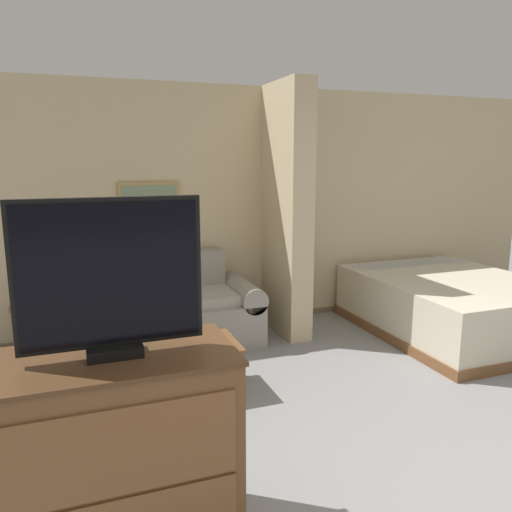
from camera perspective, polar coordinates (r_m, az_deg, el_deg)
The scene contains 9 objects.
wall_back at distance 5.64m, azimuth 0.51°, elevation 5.55°, with size 7.43×0.16×2.60m.
wall_partition_pillar at distance 5.24m, azimuth 3.50°, elevation 5.16°, with size 0.24×0.85×2.60m.
couch at distance 5.06m, azimuth -10.93°, elevation -6.55°, with size 1.96×0.84×0.89m.
coffee_table at distance 4.04m, azimuth -6.99°, elevation -10.58°, with size 0.68×0.53×0.40m.
side_table at distance 5.01m, azimuth -23.71°, elevation -5.80°, with size 0.42×0.42×0.57m.
table_lamp at distance 4.91m, azimuth -24.06°, elevation -1.42°, with size 0.32×0.32×0.44m.
tv_dresser at distance 2.56m, azimuth -15.21°, elevation -21.11°, with size 1.07×0.56×0.98m.
tv at distance 2.23m, azimuth -16.29°, elevation -2.54°, with size 0.79×0.16×0.70m.
bed at distance 5.76m, azimuth 21.34°, elevation -5.14°, with size 1.67×2.09×0.60m.
Camera 1 is at (-2.00, -1.63, 1.83)m, focal length 35.00 mm.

